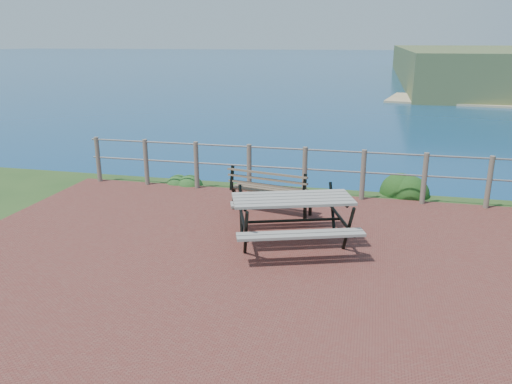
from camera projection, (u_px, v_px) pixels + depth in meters
The scene contains 7 objects.
ground at pixel (271, 265), 7.05m from camera, with size 10.00×7.00×0.12m, color brown.
ocean at pixel (375, 48), 193.18m from camera, with size 1200.00×1200.00×0.00m, color #135973.
safety_railing at pixel (305, 169), 10.00m from camera, with size 9.40×0.10×1.00m.
picnic_table at pixel (292, 216), 7.60m from camera, with size 1.94×1.49×0.76m.
park_bench at pixel (272, 184), 9.01m from camera, with size 1.56×0.68×0.85m.
shrub_lip_west at pixel (187, 182), 11.18m from camera, with size 0.66×0.66×0.36m, color #1E511E.
shrub_lip_east at pixel (398, 191), 10.52m from camera, with size 0.85×0.85×0.63m, color #1E3F13.
Camera 1 is at (1.28, -6.32, 3.06)m, focal length 35.00 mm.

